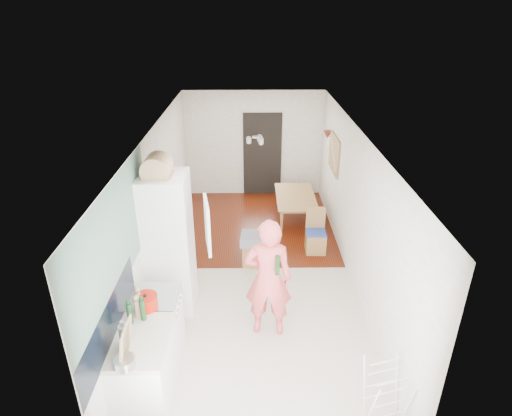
{
  "coord_description": "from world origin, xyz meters",
  "views": [
    {
      "loc": [
        -0.07,
        -6.16,
        4.24
      ],
      "look_at": [
        0.01,
        0.2,
        1.18
      ],
      "focal_mm": 30.0,
      "sensor_mm": 36.0,
      "label": 1
    }
  ],
  "objects_px": {
    "person": "(268,269)",
    "drying_rack": "(385,396)",
    "dining_table": "(296,209)",
    "dining_chair": "(316,232)",
    "stool": "(253,253)"
  },
  "relations": [
    {
      "from": "person",
      "to": "drying_rack",
      "type": "relative_size",
      "value": 2.79
    },
    {
      "from": "person",
      "to": "stool",
      "type": "bearing_deg",
      "value": -78.83
    },
    {
      "from": "dining_table",
      "to": "stool",
      "type": "bearing_deg",
      "value": 152.46
    },
    {
      "from": "dining_chair",
      "to": "person",
      "type": "bearing_deg",
      "value": -113.3
    },
    {
      "from": "person",
      "to": "drying_rack",
      "type": "bearing_deg",
      "value": 134.51
    },
    {
      "from": "drying_rack",
      "to": "dining_chair",
      "type": "bearing_deg",
      "value": 78.4
    },
    {
      "from": "dining_table",
      "to": "drying_rack",
      "type": "relative_size",
      "value": 1.68
    },
    {
      "from": "person",
      "to": "dining_chair",
      "type": "height_order",
      "value": "person"
    },
    {
      "from": "person",
      "to": "dining_table",
      "type": "bearing_deg",
      "value": -97.18
    },
    {
      "from": "person",
      "to": "stool",
      "type": "xyz_separation_m",
      "value": [
        -0.19,
        1.73,
        -0.83
      ]
    },
    {
      "from": "dining_table",
      "to": "drying_rack",
      "type": "height_order",
      "value": "drying_rack"
    },
    {
      "from": "person",
      "to": "stool",
      "type": "distance_m",
      "value": 1.93
    },
    {
      "from": "drying_rack",
      "to": "dining_table",
      "type": "bearing_deg",
      "value": 79.78
    },
    {
      "from": "dining_chair",
      "to": "drying_rack",
      "type": "relative_size",
      "value": 1.14
    },
    {
      "from": "dining_table",
      "to": "dining_chair",
      "type": "xyz_separation_m",
      "value": [
        0.22,
        -1.4,
        0.21
      ]
    }
  ]
}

